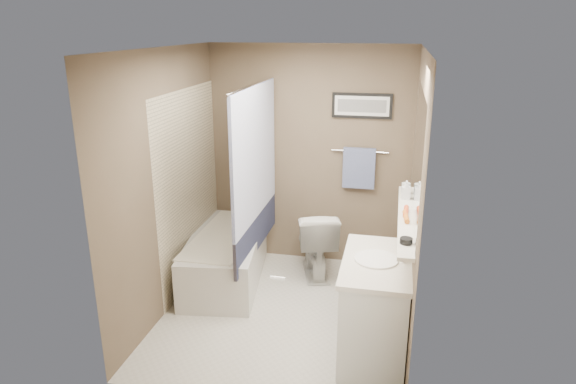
% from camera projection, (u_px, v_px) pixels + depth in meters
% --- Properties ---
extents(ground, '(2.50, 2.50, 0.00)m').
position_uv_depth(ground, '(285.00, 313.00, 4.82)').
color(ground, beige).
rests_on(ground, ground).
extents(ceiling, '(2.20, 2.50, 0.04)m').
position_uv_depth(ceiling, '(284.00, 51.00, 4.08)').
color(ceiling, white).
rests_on(ceiling, wall_back).
extents(wall_back, '(2.20, 0.04, 2.40)m').
position_uv_depth(wall_back, '(309.00, 157.00, 5.59)').
color(wall_back, brown).
rests_on(wall_back, ground).
extents(wall_front, '(2.20, 0.04, 2.40)m').
position_uv_depth(wall_front, '(243.00, 250.00, 3.30)').
color(wall_front, brown).
rests_on(wall_front, ground).
extents(wall_left, '(0.04, 2.50, 2.40)m').
position_uv_depth(wall_left, '(169.00, 184.00, 4.66)').
color(wall_left, brown).
rests_on(wall_left, ground).
extents(wall_right, '(0.04, 2.50, 2.40)m').
position_uv_depth(wall_right, '(412.00, 200.00, 4.23)').
color(wall_right, brown).
rests_on(wall_right, ground).
extents(tile_surround, '(0.02, 1.55, 2.00)m').
position_uv_depth(tile_surround, '(190.00, 188.00, 5.19)').
color(tile_surround, beige).
rests_on(tile_surround, wall_left).
extents(curtain_rod, '(0.02, 1.55, 0.02)m').
position_uv_depth(curtain_rod, '(254.00, 85.00, 4.72)').
color(curtain_rod, silver).
rests_on(curtain_rod, wall_left).
extents(curtain_upper, '(0.03, 1.45, 1.28)m').
position_uv_depth(curtain_upper, '(255.00, 153.00, 4.93)').
color(curtain_upper, white).
rests_on(curtain_upper, curtain_rod).
extents(curtain_lower, '(0.03, 1.45, 0.36)m').
position_uv_depth(curtain_lower, '(257.00, 232.00, 5.18)').
color(curtain_lower, '#242843').
rests_on(curtain_lower, curtain_rod).
extents(mirror, '(0.02, 1.60, 1.00)m').
position_uv_depth(mirror, '(418.00, 155.00, 3.96)').
color(mirror, silver).
rests_on(mirror, wall_right).
extents(shelf, '(0.12, 1.60, 0.03)m').
position_uv_depth(shelf, '(406.00, 218.00, 4.13)').
color(shelf, silver).
rests_on(shelf, wall_right).
extents(towel_bar, '(0.60, 0.02, 0.02)m').
position_uv_depth(towel_bar, '(360.00, 151.00, 5.43)').
color(towel_bar, silver).
rests_on(towel_bar, wall_back).
extents(towel, '(0.34, 0.05, 0.44)m').
position_uv_depth(towel, '(359.00, 168.00, 5.47)').
color(towel, '#818FBB').
rests_on(towel, towel_bar).
extents(art_frame, '(0.62, 0.02, 0.26)m').
position_uv_depth(art_frame, '(362.00, 106.00, 5.30)').
color(art_frame, black).
rests_on(art_frame, wall_back).
extents(art_mat, '(0.56, 0.00, 0.20)m').
position_uv_depth(art_mat, '(362.00, 106.00, 5.29)').
color(art_mat, white).
rests_on(art_mat, art_frame).
extents(art_image, '(0.50, 0.00, 0.13)m').
position_uv_depth(art_image, '(362.00, 106.00, 5.28)').
color(art_image, '#595959').
rests_on(art_image, art_mat).
extents(door, '(0.80, 0.02, 2.00)m').
position_uv_depth(door, '(327.00, 287.00, 3.24)').
color(door, silver).
rests_on(door, wall_front).
extents(door_handle, '(0.10, 0.02, 0.02)m').
position_uv_depth(door_handle, '(278.00, 278.00, 3.36)').
color(door_handle, silver).
rests_on(door_handle, door).
extents(bathtub, '(0.90, 1.58, 0.50)m').
position_uv_depth(bathtub, '(226.00, 257.00, 5.39)').
color(bathtub, silver).
rests_on(bathtub, ground).
extents(tub_rim, '(0.56, 1.36, 0.02)m').
position_uv_depth(tub_rim, '(225.00, 235.00, 5.31)').
color(tub_rim, silver).
rests_on(tub_rim, bathtub).
extents(toilet, '(0.60, 0.81, 0.74)m').
position_uv_depth(toilet, '(316.00, 241.00, 5.48)').
color(toilet, silver).
rests_on(toilet, ground).
extents(vanity, '(0.52, 0.91, 0.80)m').
position_uv_depth(vanity, '(376.00, 310.00, 4.11)').
color(vanity, white).
rests_on(vanity, ground).
extents(countertop, '(0.54, 0.96, 0.04)m').
position_uv_depth(countertop, '(377.00, 263.00, 3.99)').
color(countertop, silver).
rests_on(countertop, vanity).
extents(sink_basin, '(0.34, 0.34, 0.01)m').
position_uv_depth(sink_basin, '(376.00, 259.00, 3.98)').
color(sink_basin, white).
rests_on(sink_basin, countertop).
extents(faucet_spout, '(0.02, 0.02, 0.10)m').
position_uv_depth(faucet_spout, '(403.00, 257.00, 3.93)').
color(faucet_spout, white).
rests_on(faucet_spout, countertop).
extents(faucet_knob, '(0.05, 0.05, 0.05)m').
position_uv_depth(faucet_knob, '(403.00, 254.00, 4.03)').
color(faucet_knob, white).
rests_on(faucet_knob, countertop).
extents(candle_bowl_near, '(0.09, 0.09, 0.04)m').
position_uv_depth(candle_bowl_near, '(406.00, 241.00, 3.60)').
color(candle_bowl_near, black).
rests_on(candle_bowl_near, shelf).
extents(hair_brush_front, '(0.06, 0.22, 0.04)m').
position_uv_depth(hair_brush_front, '(406.00, 217.00, 4.05)').
color(hair_brush_front, '#C8651C').
rests_on(hair_brush_front, shelf).
extents(hair_brush_back, '(0.05, 0.22, 0.04)m').
position_uv_depth(hair_brush_back, '(406.00, 211.00, 4.16)').
color(hair_brush_back, '#D2461D').
rests_on(hair_brush_back, shelf).
extents(pink_comb, '(0.03, 0.16, 0.01)m').
position_uv_depth(pink_comb, '(406.00, 209.00, 4.27)').
color(pink_comb, '#FC9ACB').
rests_on(pink_comb, shelf).
extents(glass_jar, '(0.08, 0.08, 0.10)m').
position_uv_depth(glass_jar, '(406.00, 188.00, 4.65)').
color(glass_jar, silver).
rests_on(glass_jar, shelf).
extents(soap_bottle, '(0.08, 0.08, 0.16)m').
position_uv_depth(soap_bottle, '(406.00, 190.00, 4.51)').
color(soap_bottle, '#999999').
rests_on(soap_bottle, shelf).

